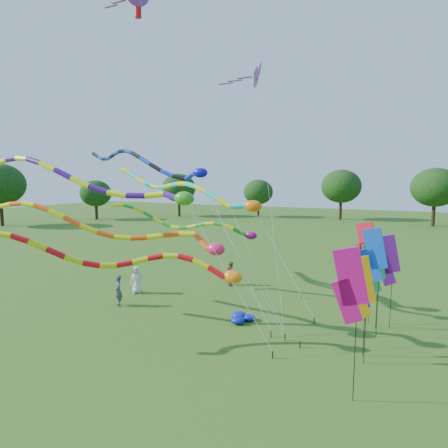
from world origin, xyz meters
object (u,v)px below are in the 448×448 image
at_px(blue_nylon_heap, 236,318).
at_px(person_c, 231,273).
at_px(tube_kite_orange, 129,231).
at_px(person_a, 137,280).
at_px(tube_kite_red, 150,263).
at_px(person_b, 118,291).

height_order(blue_nylon_heap, person_c, person_c).
relative_size(blue_nylon_heap, person_c, 0.82).
bearing_deg(tube_kite_orange, person_c, 68.90).
distance_m(person_a, person_c, 6.19).
bearing_deg(blue_nylon_heap, tube_kite_red, -118.49).
distance_m(tube_kite_red, person_c, 10.29).
xyz_separation_m(tube_kite_red, person_b, (-4.74, 3.32, -2.74)).
bearing_deg(tube_kite_orange, person_b, 133.17).
bearing_deg(blue_nylon_heap, person_a, 167.63).
xyz_separation_m(tube_kite_orange, person_b, (-2.41, 1.77, -3.76)).
relative_size(person_b, person_c, 1.11).
height_order(tube_kite_red, person_b, tube_kite_red).
bearing_deg(person_a, tube_kite_orange, -81.21).
bearing_deg(person_a, person_c, 15.91).
distance_m(tube_kite_red, person_b, 6.40).
xyz_separation_m(tube_kite_orange, person_a, (-2.97, 4.10, -3.78)).
distance_m(blue_nylon_heap, person_a, 7.68).
bearing_deg(person_b, tube_kite_orange, 0.97).
distance_m(tube_kite_red, person_a, 8.22).
distance_m(blue_nylon_heap, person_c, 6.59).
distance_m(tube_kite_orange, person_b, 4.81).
bearing_deg(tube_kite_red, person_a, 109.30).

